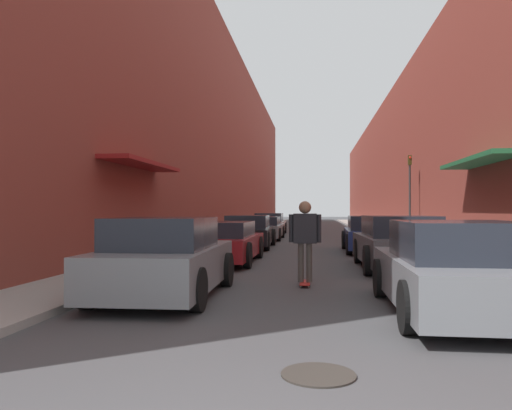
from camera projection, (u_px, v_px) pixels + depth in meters
The scene contains 16 objects.
ground at pixel (310, 235), 29.72m from camera, with size 151.03×151.03×0.00m, color #424244.
curb_strip_left at pixel (252, 229), 37.04m from camera, with size 1.80×68.65×0.12m.
curb_strip_right at pixel (371, 230), 36.03m from camera, with size 1.80×68.65×0.12m.
building_row_left at pixel (213, 142), 37.44m from camera, with size 4.90×68.65×13.20m.
building_row_right at pixel (412, 166), 35.73m from camera, with size 4.90×68.65×9.38m.
parked_car_left_0 at pixel (166, 259), 8.80m from camera, with size 1.91×4.11×1.40m.
parked_car_left_1 at pixel (221, 242), 14.48m from camera, with size 2.09×4.56×1.19m.
parked_car_left_2 at pixel (249, 232), 20.08m from camera, with size 1.93×4.54×1.31m.
parked_car_left_3 at pixel (263, 228), 25.68m from camera, with size 1.99×4.72×1.17m.
parked_car_left_4 at pixel (269, 224), 31.11m from camera, with size 1.97×4.12×1.32m.
parked_car_right_0 at pixel (457, 270), 7.30m from camera, with size 2.04×4.27×1.37m.
parked_car_right_1 at pixel (399, 244), 12.77m from camera, with size 2.01×4.37×1.39m.
parked_car_right_2 at pixel (370, 234), 18.02m from camera, with size 1.89×4.19×1.31m.
skateboarder at pixel (305, 234), 10.09m from camera, with size 0.66×0.78×1.71m.
manhole_cover at pixel (318, 375), 4.63m from camera, with size 0.70×0.70×0.02m.
traffic_light at pixel (410, 188), 23.40m from camera, with size 0.16×0.22×3.97m.
Camera 1 is at (0.27, -2.44, 1.54)m, focal length 35.00 mm.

